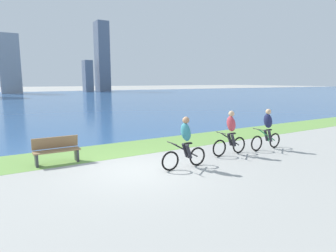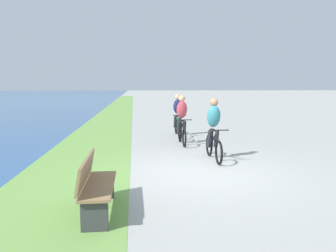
{
  "view_description": "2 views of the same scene",
  "coord_description": "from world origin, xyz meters",
  "px_view_note": "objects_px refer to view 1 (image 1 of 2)",
  "views": [
    {
      "loc": [
        -3.86,
        -7.95,
        2.78
      ],
      "look_at": [
        1.09,
        0.14,
        1.29
      ],
      "focal_mm": 30.68,
      "sensor_mm": 36.0,
      "label": 1
    },
    {
      "loc": [
        -7.06,
        1.52,
        1.98
      ],
      "look_at": [
        1.57,
        0.59,
        0.9
      ],
      "focal_mm": 34.31,
      "sensor_mm": 36.0,
      "label": 2
    }
  ],
  "objects_px": {
    "cyclist_trailing": "(230,133)",
    "bench_near_path": "(56,150)",
    "cyclist_lead": "(185,143)",
    "cyclist_distant_rear": "(267,129)"
  },
  "relations": [
    {
      "from": "cyclist_trailing",
      "to": "bench_near_path",
      "type": "bearing_deg",
      "value": 159.02
    },
    {
      "from": "bench_near_path",
      "to": "cyclist_lead",
      "type": "bearing_deg",
      "value": -38.68
    },
    {
      "from": "cyclist_lead",
      "to": "bench_near_path",
      "type": "bearing_deg",
      "value": 141.32
    },
    {
      "from": "cyclist_distant_rear",
      "to": "bench_near_path",
      "type": "relative_size",
      "value": 1.15
    },
    {
      "from": "cyclist_trailing",
      "to": "bench_near_path",
      "type": "relative_size",
      "value": 1.12
    },
    {
      "from": "cyclist_trailing",
      "to": "cyclist_distant_rear",
      "type": "xyz_separation_m",
      "value": [
        1.91,
        -0.12,
        -0.0
      ]
    },
    {
      "from": "cyclist_trailing",
      "to": "cyclist_lead",
      "type": "bearing_deg",
      "value": -168.4
    },
    {
      "from": "cyclist_lead",
      "to": "cyclist_trailing",
      "type": "xyz_separation_m",
      "value": [
        2.43,
        0.5,
        0.0
      ]
    },
    {
      "from": "cyclist_distant_rear",
      "to": "cyclist_lead",
      "type": "bearing_deg",
      "value": -175.06
    },
    {
      "from": "bench_near_path",
      "to": "cyclist_distant_rear",
      "type": "bearing_deg",
      "value": -16.96
    }
  ]
}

